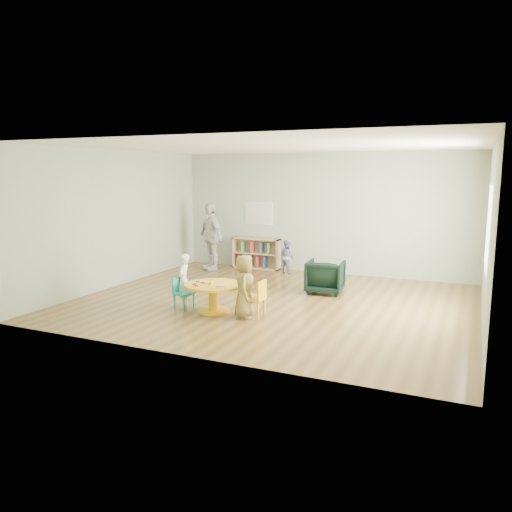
# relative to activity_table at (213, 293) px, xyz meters

# --- Properties ---
(room) EXTENTS (7.10, 7.00, 2.80)m
(room) POSITION_rel_activity_table_xyz_m (0.69, 1.03, 1.56)
(room) COLOR brown
(room) RESTS_ON ground
(activity_table) EXTENTS (0.97, 0.97, 0.53)m
(activity_table) POSITION_rel_activity_table_xyz_m (0.00, 0.00, 0.00)
(activity_table) COLOR yellow
(activity_table) RESTS_ON ground
(kid_chair_left) EXTENTS (0.35, 0.35, 0.55)m
(kid_chair_left) POSITION_rel_activity_table_xyz_m (-0.60, -0.04, -0.04)
(kid_chair_left) COLOR teal
(kid_chair_left) RESTS_ON ground
(kid_chair_right) EXTENTS (0.33, 0.33, 0.61)m
(kid_chair_right) POSITION_rel_activity_table_xyz_m (0.78, 0.03, -0.01)
(kid_chair_right) COLOR yellow
(kid_chair_right) RESTS_ON ground
(bookshelf) EXTENTS (1.20, 0.30, 0.75)m
(bookshelf) POSITION_rel_activity_table_xyz_m (-0.93, 3.89, 0.03)
(bookshelf) COLOR tan
(bookshelf) RESTS_ON ground
(alphabet_poster) EXTENTS (0.74, 0.01, 0.54)m
(alphabet_poster) POSITION_rel_activity_table_xyz_m (-0.92, 4.01, 1.01)
(alphabet_poster) COLOR white
(alphabet_poster) RESTS_ON ground
(armchair) EXTENTS (0.75, 0.77, 0.65)m
(armchair) POSITION_rel_activity_table_xyz_m (1.35, 2.08, -0.01)
(armchair) COLOR black
(armchair) RESTS_ON ground
(child_left) EXTENTS (0.31, 0.39, 0.95)m
(child_left) POSITION_rel_activity_table_xyz_m (-0.62, 0.05, 0.14)
(child_left) COLOR silver
(child_left) RESTS_ON ground
(child_right) EXTENTS (0.49, 0.59, 1.04)m
(child_right) POSITION_rel_activity_table_xyz_m (0.63, -0.09, 0.19)
(child_right) COLOR yellow
(child_right) RESTS_ON ground
(toddler) EXTENTS (0.47, 0.43, 0.79)m
(toddler) POSITION_rel_activity_table_xyz_m (-0.02, 3.61, 0.06)
(toddler) COLOR #192340
(toddler) RESTS_ON ground
(adult_caretaker) EXTENTS (1.02, 0.84, 1.63)m
(adult_caretaker) POSITION_rel_activity_table_xyz_m (-1.86, 3.26, 0.48)
(adult_caretaker) COLOR silver
(adult_caretaker) RESTS_ON ground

